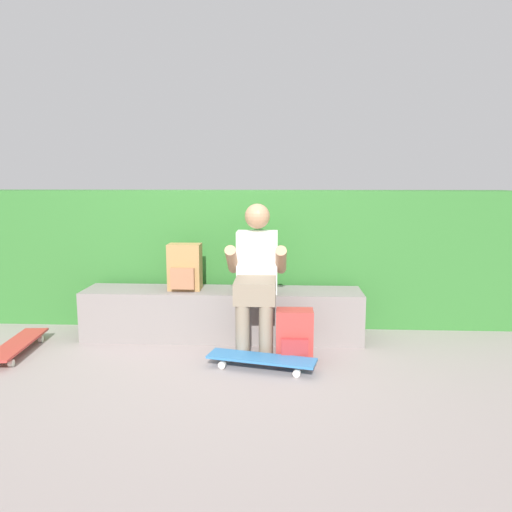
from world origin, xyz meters
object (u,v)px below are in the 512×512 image
(bench_main, at_px, (222,314))
(backpack_on_ground, at_px, (294,336))
(person_skater, at_px, (256,272))
(skateboard_beside_bench, at_px, (17,345))
(skateboard_near_person, at_px, (261,359))
(backpack_on_bench, at_px, (185,268))

(bench_main, xyz_separation_m, backpack_on_ground, (0.62, -0.54, -0.02))
(person_skater, xyz_separation_m, backpack_on_ground, (0.31, -0.33, -0.44))
(skateboard_beside_bench, xyz_separation_m, backpack_on_ground, (2.20, -0.04, 0.12))
(bench_main, distance_m, person_skater, 0.56)
(skateboard_near_person, bearing_deg, backpack_on_bench, 134.42)
(bench_main, height_order, skateboard_near_person, bench_main)
(person_skater, height_order, skateboard_near_person, person_skater)
(skateboard_near_person, relative_size, skateboard_beside_bench, 1.01)
(backpack_on_bench, bearing_deg, bench_main, 1.67)
(skateboard_beside_bench, bearing_deg, skateboard_near_person, -6.42)
(person_skater, bearing_deg, backpack_on_bench, 162.50)
(skateboard_near_person, bearing_deg, skateboard_beside_bench, 173.58)
(backpack_on_ground, bearing_deg, bench_main, 138.81)
(bench_main, height_order, backpack_on_bench, backpack_on_bench)
(bench_main, bearing_deg, backpack_on_ground, -41.19)
(skateboard_near_person, xyz_separation_m, backpack_on_bench, (-0.69, 0.71, 0.55))
(person_skater, distance_m, backpack_on_bench, 0.66)
(skateboard_beside_bench, height_order, backpack_on_ground, backpack_on_ground)
(backpack_on_ground, bearing_deg, backpack_on_bench, 150.56)
(bench_main, relative_size, backpack_on_bench, 6.02)
(person_skater, relative_size, skateboard_beside_bench, 1.45)
(skateboard_beside_bench, relative_size, backpack_on_bench, 2.04)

